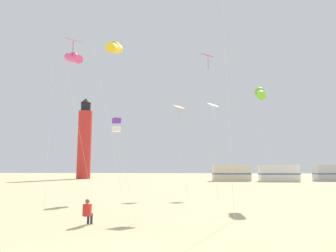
{
  "coord_description": "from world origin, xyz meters",
  "views": [
    {
      "loc": [
        2.55,
        -6.55,
        2.66
      ],
      "look_at": [
        1.45,
        10.46,
        4.93
      ],
      "focal_mm": 31.86,
      "sensor_mm": 36.0,
      "label": 1
    }
  ],
  "objects_px": {
    "kite_tube_lime": "(260,93)",
    "kite_box_violet": "(116,125)",
    "kite_diamond_white": "(213,108)",
    "lighthouse_distant": "(85,141)",
    "rv_van_white": "(279,173)",
    "kite_diamond_magenta": "(208,62)",
    "rv_van_silver": "(333,173)",
    "kite_diamond_scarlet": "(71,47)",
    "kite_flyer_standing": "(88,211)",
    "kite_tube_rainbow": "(73,58)",
    "kite_diamond_orange": "(179,110)",
    "kite_tube_gold": "(115,48)",
    "rv_van_cream": "(231,173)"
  },
  "relations": [
    {
      "from": "kite_flyer_standing",
      "to": "kite_diamond_scarlet",
      "type": "xyz_separation_m",
      "value": [
        -3.63,
        6.1,
        10.36
      ]
    },
    {
      "from": "kite_flyer_standing",
      "to": "rv_van_silver",
      "type": "relative_size",
      "value": 0.18
    },
    {
      "from": "kite_flyer_standing",
      "to": "kite_box_violet",
      "type": "xyz_separation_m",
      "value": [
        -1.33,
        10.55,
        5.38
      ]
    },
    {
      "from": "kite_flyer_standing",
      "to": "kite_tube_rainbow",
      "type": "bearing_deg",
      "value": -59.28
    },
    {
      "from": "kite_diamond_orange",
      "to": "kite_diamond_magenta",
      "type": "height_order",
      "value": "kite_diamond_magenta"
    },
    {
      "from": "kite_diamond_orange",
      "to": "lighthouse_distant",
      "type": "relative_size",
      "value": 0.51
    },
    {
      "from": "kite_tube_lime",
      "to": "rv_van_cream",
      "type": "xyz_separation_m",
      "value": [
        1.73,
        29.27,
        -7.1
      ]
    },
    {
      "from": "kite_diamond_white",
      "to": "kite_diamond_scarlet",
      "type": "bearing_deg",
      "value": -136.8
    },
    {
      "from": "kite_tube_lime",
      "to": "kite_diamond_scarlet",
      "type": "bearing_deg",
      "value": -162.58
    },
    {
      "from": "kite_diamond_magenta",
      "to": "rv_van_silver",
      "type": "height_order",
      "value": "kite_diamond_magenta"
    },
    {
      "from": "kite_diamond_white",
      "to": "lighthouse_distant",
      "type": "bearing_deg",
      "value": 127.98
    },
    {
      "from": "kite_tube_lime",
      "to": "lighthouse_distant",
      "type": "xyz_separation_m",
      "value": [
        -27.24,
        36.36,
        -0.65
      ]
    },
    {
      "from": "kite_box_violet",
      "to": "rv_van_white",
      "type": "bearing_deg",
      "value": 53.04
    },
    {
      "from": "kite_diamond_scarlet",
      "to": "lighthouse_distant",
      "type": "xyz_separation_m",
      "value": [
        -13.15,
        40.78,
        -3.14
      ]
    },
    {
      "from": "kite_tube_rainbow",
      "to": "kite_box_violet",
      "type": "relative_size",
      "value": 1.88
    },
    {
      "from": "kite_flyer_standing",
      "to": "rv_van_cream",
      "type": "distance_m",
      "value": 41.63
    },
    {
      "from": "kite_diamond_white",
      "to": "kite_tube_gold",
      "type": "height_order",
      "value": "kite_tube_gold"
    },
    {
      "from": "rv_van_silver",
      "to": "kite_flyer_standing",
      "type": "bearing_deg",
      "value": -129.36
    },
    {
      "from": "kite_tube_lime",
      "to": "kite_box_violet",
      "type": "bearing_deg",
      "value": 179.88
    },
    {
      "from": "kite_tube_gold",
      "to": "kite_diamond_magenta",
      "type": "relative_size",
      "value": 1.02
    },
    {
      "from": "kite_diamond_orange",
      "to": "kite_tube_lime",
      "type": "bearing_deg",
      "value": -35.61
    },
    {
      "from": "kite_diamond_white",
      "to": "kite_diamond_orange",
      "type": "xyz_separation_m",
      "value": [
        -3.43,
        -0.88,
        -0.31
      ]
    },
    {
      "from": "kite_diamond_orange",
      "to": "kite_tube_lime",
      "type": "relative_size",
      "value": 0.94
    },
    {
      "from": "kite_tube_rainbow",
      "to": "rv_van_silver",
      "type": "relative_size",
      "value": 1.89
    },
    {
      "from": "kite_tube_rainbow",
      "to": "kite_tube_gold",
      "type": "bearing_deg",
      "value": -33.17
    },
    {
      "from": "rv_van_white",
      "to": "rv_van_silver",
      "type": "xyz_separation_m",
      "value": [
        9.94,
        1.91,
        0.0
      ]
    },
    {
      "from": "kite_diamond_scarlet",
      "to": "kite_box_violet",
      "type": "height_order",
      "value": "kite_diamond_scarlet"
    },
    {
      "from": "kite_tube_lime",
      "to": "rv_van_white",
      "type": "relative_size",
      "value": 1.42
    },
    {
      "from": "rv_van_white",
      "to": "kite_tube_rainbow",
      "type": "bearing_deg",
      "value": -130.36
    },
    {
      "from": "lighthouse_distant",
      "to": "rv_van_silver",
      "type": "distance_m",
      "value": 47.63
    },
    {
      "from": "kite_tube_rainbow",
      "to": "kite_tube_gold",
      "type": "relative_size",
      "value": 1.03
    },
    {
      "from": "kite_box_violet",
      "to": "kite_diamond_magenta",
      "type": "height_order",
      "value": "kite_diamond_magenta"
    },
    {
      "from": "kite_diamond_scarlet",
      "to": "kite_box_violet",
      "type": "bearing_deg",
      "value": 62.71
    },
    {
      "from": "lighthouse_distant",
      "to": "kite_diamond_magenta",
      "type": "bearing_deg",
      "value": -58.21
    },
    {
      "from": "kite_tube_rainbow",
      "to": "rv_van_silver",
      "type": "distance_m",
      "value": 47.9
    },
    {
      "from": "kite_diamond_orange",
      "to": "rv_van_cream",
      "type": "distance_m",
      "value": 26.73
    },
    {
      "from": "rv_van_cream",
      "to": "kite_tube_gold",
      "type": "bearing_deg",
      "value": -115.02
    },
    {
      "from": "rv_van_cream",
      "to": "rv_van_white",
      "type": "bearing_deg",
      "value": -8.86
    },
    {
      "from": "kite_flyer_standing",
      "to": "lighthouse_distant",
      "type": "height_order",
      "value": "lighthouse_distant"
    },
    {
      "from": "lighthouse_distant",
      "to": "rv_van_silver",
      "type": "height_order",
      "value": "lighthouse_distant"
    },
    {
      "from": "kite_diamond_scarlet",
      "to": "kite_tube_lime",
      "type": "height_order",
      "value": "kite_diamond_scarlet"
    },
    {
      "from": "kite_diamond_orange",
      "to": "rv_van_silver",
      "type": "xyz_separation_m",
      "value": [
        26.31,
        25.59,
        -6.71
      ]
    },
    {
      "from": "kite_diamond_magenta",
      "to": "kite_tube_lime",
      "type": "distance_m",
      "value": 4.98
    },
    {
      "from": "kite_tube_gold",
      "to": "lighthouse_distant",
      "type": "height_order",
      "value": "lighthouse_distant"
    },
    {
      "from": "kite_tube_rainbow",
      "to": "kite_box_violet",
      "type": "distance_m",
      "value": 6.77
    },
    {
      "from": "kite_tube_gold",
      "to": "kite_diamond_orange",
      "type": "distance_m",
      "value": 9.87
    },
    {
      "from": "kite_tube_lime",
      "to": "lighthouse_distant",
      "type": "relative_size",
      "value": 0.55
    },
    {
      "from": "kite_diamond_magenta",
      "to": "kite_diamond_scarlet",
      "type": "bearing_deg",
      "value": -159.6
    },
    {
      "from": "kite_flyer_standing",
      "to": "kite_diamond_scarlet",
      "type": "bearing_deg",
      "value": -55.24
    },
    {
      "from": "kite_flyer_standing",
      "to": "kite_tube_rainbow",
      "type": "relative_size",
      "value": 0.09
    }
  ]
}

